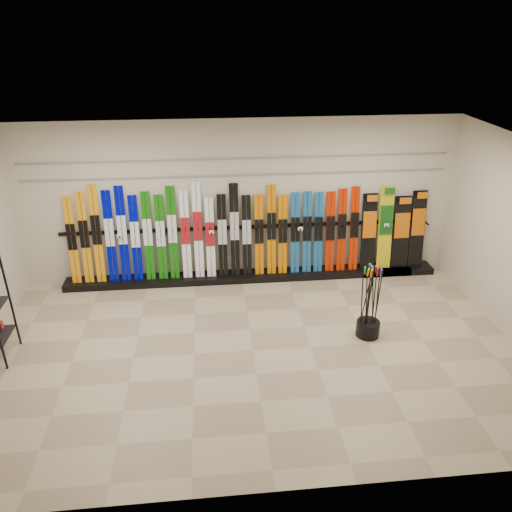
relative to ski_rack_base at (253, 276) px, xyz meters
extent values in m
plane|color=gray|center=(-0.22, -2.28, -0.06)|extent=(8.00, 8.00, 0.00)
plane|color=beige|center=(-0.22, 0.22, 1.44)|extent=(8.00, 0.00, 8.00)
plane|color=silver|center=(-0.22, -2.28, 2.94)|extent=(8.00, 8.00, 0.00)
cube|color=black|center=(0.00, 0.00, 0.00)|extent=(8.00, 0.40, 0.12)
cube|color=orange|center=(-3.27, 0.07, 0.85)|extent=(0.17, 0.25, 1.59)
cube|color=orange|center=(-3.04, 0.07, 0.89)|extent=(0.17, 0.26, 1.67)
cube|color=orange|center=(-2.82, 0.08, 0.95)|extent=(0.17, 0.28, 1.79)
cube|color=#0006A6|center=(-2.60, 0.07, 0.90)|extent=(0.17, 0.26, 1.69)
cube|color=#0006A6|center=(-2.37, 0.08, 0.94)|extent=(0.17, 0.27, 1.76)
cube|color=#0006A6|center=(-2.15, 0.06, 0.85)|extent=(0.17, 0.25, 1.58)
cube|color=#13660B|center=(-1.92, 0.07, 0.88)|extent=(0.17, 0.25, 1.64)
cube|color=#13660B|center=(-1.69, 0.06, 0.85)|extent=(0.17, 0.24, 1.58)
cube|color=#13660B|center=(-1.47, 0.08, 0.92)|extent=(0.17, 0.27, 1.73)
cube|color=white|center=(-1.24, 0.07, 0.88)|extent=(0.17, 0.25, 1.64)
cube|color=white|center=(-1.01, 0.08, 0.95)|extent=(0.17, 0.27, 1.78)
cube|color=white|center=(-0.79, 0.06, 0.81)|extent=(0.17, 0.23, 1.50)
cube|color=black|center=(-0.57, 0.06, 0.83)|extent=(0.17, 0.24, 1.55)
cube|color=black|center=(-0.34, 0.08, 0.93)|extent=(0.17, 0.27, 1.74)
cube|color=black|center=(-0.11, 0.06, 0.82)|extent=(0.17, 0.24, 1.52)
cube|color=orange|center=(0.12, 0.06, 0.82)|extent=(0.17, 0.24, 1.52)
cube|color=orange|center=(0.35, 0.07, 0.90)|extent=(0.17, 0.26, 1.69)
cube|color=orange|center=(0.56, 0.06, 0.81)|extent=(0.17, 0.23, 1.50)
cube|color=#18548D|center=(0.80, 0.06, 0.83)|extent=(0.17, 0.24, 1.54)
cube|color=#18548D|center=(1.03, 0.06, 0.83)|extent=(0.17, 0.24, 1.55)
cube|color=#18548D|center=(1.24, 0.06, 0.82)|extent=(0.17, 0.24, 1.53)
cube|color=#BD1F00|center=(1.47, 0.06, 0.83)|extent=(0.17, 0.24, 1.54)
cube|color=#BD1F00|center=(1.69, 0.06, 0.85)|extent=(0.17, 0.25, 1.58)
cube|color=#BD1F00|center=(1.93, 0.07, 0.87)|extent=(0.17, 0.25, 1.61)
cube|color=black|center=(2.23, 0.07, 0.79)|extent=(0.29, 0.23, 1.47)
cube|color=gold|center=(2.54, 0.08, 0.86)|extent=(0.27, 0.25, 1.60)
cube|color=black|center=(2.87, 0.07, 0.76)|extent=(0.33, 0.22, 1.40)
cube|color=black|center=(3.19, 0.07, 0.81)|extent=(0.28, 0.23, 1.49)
cylinder|color=black|center=(1.61, -2.06, 0.07)|extent=(0.37, 0.37, 0.25)
cylinder|color=black|center=(1.59, -2.03, 0.55)|extent=(0.12, 0.12, 1.17)
cylinder|color=black|center=(1.54, -2.14, 0.55)|extent=(0.05, 0.06, 1.18)
cylinder|color=black|center=(1.57, -2.04, 0.55)|extent=(0.04, 0.12, 1.18)
cylinder|color=black|center=(1.48, -2.03, 0.55)|extent=(0.11, 0.10, 1.18)
cylinder|color=black|center=(1.70, -2.08, 0.55)|extent=(0.03, 0.08, 1.18)
cylinder|color=black|center=(1.66, -2.00, 0.55)|extent=(0.12, 0.04, 1.18)
cylinder|color=black|center=(1.70, -2.12, 0.55)|extent=(0.02, 0.12, 1.18)
cylinder|color=black|center=(1.59, -1.93, 0.55)|extent=(0.13, 0.10, 1.18)
cylinder|color=black|center=(1.65, -2.09, 0.55)|extent=(0.02, 0.09, 1.18)
cylinder|color=black|center=(1.51, -2.09, 0.55)|extent=(0.10, 0.13, 1.17)
cylinder|color=black|center=(1.60, -1.99, 0.55)|extent=(0.09, 0.14, 1.17)
cylinder|color=black|center=(1.57, -2.09, 0.55)|extent=(0.03, 0.05, 1.18)
cube|color=gray|center=(-0.22, 0.20, 1.94)|extent=(7.60, 0.02, 0.03)
cube|color=gray|center=(-0.22, 0.20, 2.24)|extent=(7.60, 0.02, 0.03)
camera|label=1|loc=(-0.81, -8.43, 4.50)|focal=35.00mm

